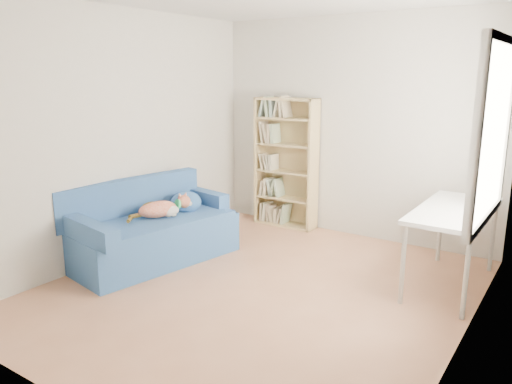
{
  "coord_description": "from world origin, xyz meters",
  "views": [
    {
      "loc": [
        2.36,
        -3.55,
        1.94
      ],
      "look_at": [
        -0.19,
        0.23,
        0.85
      ],
      "focal_mm": 35.0,
      "sensor_mm": 36.0,
      "label": 1
    }
  ],
  "objects_px": {
    "sofa": "(152,230)",
    "bookshelf": "(286,168)",
    "desk": "(455,216)",
    "pen_cup": "(475,198)"
  },
  "relations": [
    {
      "from": "sofa",
      "to": "desk",
      "type": "relative_size",
      "value": 1.41
    },
    {
      "from": "sofa",
      "to": "bookshelf",
      "type": "xyz_separation_m",
      "value": [
        0.54,
        1.85,
        0.44
      ]
    },
    {
      "from": "sofa",
      "to": "bookshelf",
      "type": "bearing_deg",
      "value": 84.24
    },
    {
      "from": "desk",
      "to": "pen_cup",
      "type": "distance_m",
      "value": 0.3
    },
    {
      "from": "sofa",
      "to": "pen_cup",
      "type": "height_order",
      "value": "pen_cup"
    },
    {
      "from": "sofa",
      "to": "pen_cup",
      "type": "bearing_deg",
      "value": 34.5
    },
    {
      "from": "sofa",
      "to": "desk",
      "type": "distance_m",
      "value": 3.0
    },
    {
      "from": "sofa",
      "to": "bookshelf",
      "type": "distance_m",
      "value": 1.98
    },
    {
      "from": "sofa",
      "to": "bookshelf",
      "type": "height_order",
      "value": "bookshelf"
    },
    {
      "from": "pen_cup",
      "to": "sofa",
      "type": "bearing_deg",
      "value": -155.98
    }
  ]
}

